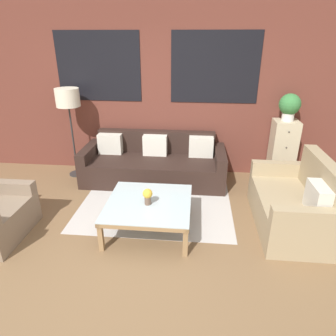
{
  "coord_description": "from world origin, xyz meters",
  "views": [
    {
      "loc": [
        0.69,
        -2.63,
        2.25
      ],
      "look_at": [
        0.32,
        1.22,
        0.55
      ],
      "focal_mm": 32.0,
      "sensor_mm": 36.0,
      "label": 1
    }
  ],
  "objects_px": {
    "potted_plant": "(290,106)",
    "flower_vase": "(148,195)",
    "floor_lamp": "(68,101)",
    "settee_vintage": "(294,205)",
    "drawer_cabinet": "(282,151)",
    "coffee_table": "(149,205)",
    "couch_dark": "(154,164)"
  },
  "relations": [
    {
      "from": "coffee_table",
      "to": "flower_vase",
      "type": "relative_size",
      "value": 5.05
    },
    {
      "from": "drawer_cabinet",
      "to": "potted_plant",
      "type": "distance_m",
      "value": 0.75
    },
    {
      "from": "flower_vase",
      "to": "floor_lamp",
      "type": "bearing_deg",
      "value": 134.51
    },
    {
      "from": "couch_dark",
      "to": "potted_plant",
      "type": "relative_size",
      "value": 5.47
    },
    {
      "from": "flower_vase",
      "to": "settee_vintage",
      "type": "bearing_deg",
      "value": 8.9
    },
    {
      "from": "settee_vintage",
      "to": "floor_lamp",
      "type": "relative_size",
      "value": 0.94
    },
    {
      "from": "floor_lamp",
      "to": "potted_plant",
      "type": "relative_size",
      "value": 3.53
    },
    {
      "from": "drawer_cabinet",
      "to": "potted_plant",
      "type": "xyz_separation_m",
      "value": [
        0.0,
        0.0,
        0.75
      ]
    },
    {
      "from": "settee_vintage",
      "to": "drawer_cabinet",
      "type": "distance_m",
      "value": 1.43
    },
    {
      "from": "couch_dark",
      "to": "settee_vintage",
      "type": "distance_m",
      "value": 2.28
    },
    {
      "from": "couch_dark",
      "to": "flower_vase",
      "type": "relative_size",
      "value": 11.42
    },
    {
      "from": "floor_lamp",
      "to": "potted_plant",
      "type": "height_order",
      "value": "floor_lamp"
    },
    {
      "from": "drawer_cabinet",
      "to": "settee_vintage",
      "type": "bearing_deg",
      "value": -96.57
    },
    {
      "from": "settee_vintage",
      "to": "coffee_table",
      "type": "bearing_deg",
      "value": -172.71
    },
    {
      "from": "potted_plant",
      "to": "flower_vase",
      "type": "height_order",
      "value": "potted_plant"
    },
    {
      "from": "drawer_cabinet",
      "to": "potted_plant",
      "type": "bearing_deg",
      "value": 90.0
    },
    {
      "from": "couch_dark",
      "to": "potted_plant",
      "type": "distance_m",
      "value": 2.34
    },
    {
      "from": "settee_vintage",
      "to": "coffee_table",
      "type": "relative_size",
      "value": 1.38
    },
    {
      "from": "floor_lamp",
      "to": "flower_vase",
      "type": "distance_m",
      "value": 2.33
    },
    {
      "from": "flower_vase",
      "to": "drawer_cabinet",
      "type": "bearing_deg",
      "value": 40.52
    },
    {
      "from": "coffee_table",
      "to": "flower_vase",
      "type": "xyz_separation_m",
      "value": [
        -0.0,
        -0.05,
        0.17
      ]
    },
    {
      "from": "couch_dark",
      "to": "settee_vintage",
      "type": "height_order",
      "value": "settee_vintage"
    },
    {
      "from": "couch_dark",
      "to": "flower_vase",
      "type": "xyz_separation_m",
      "value": [
        0.13,
        -1.47,
        0.22
      ]
    },
    {
      "from": "drawer_cabinet",
      "to": "potted_plant",
      "type": "height_order",
      "value": "potted_plant"
    },
    {
      "from": "couch_dark",
      "to": "drawer_cabinet",
      "type": "height_order",
      "value": "drawer_cabinet"
    },
    {
      "from": "settee_vintage",
      "to": "potted_plant",
      "type": "xyz_separation_m",
      "value": [
        0.16,
        1.41,
        0.96
      ]
    },
    {
      "from": "potted_plant",
      "to": "flower_vase",
      "type": "bearing_deg",
      "value": -139.48
    },
    {
      "from": "couch_dark",
      "to": "drawer_cabinet",
      "type": "bearing_deg",
      "value": 6.02
    },
    {
      "from": "settee_vintage",
      "to": "drawer_cabinet",
      "type": "xyz_separation_m",
      "value": [
        0.16,
        1.41,
        0.2
      ]
    },
    {
      "from": "drawer_cabinet",
      "to": "flower_vase",
      "type": "bearing_deg",
      "value": -139.48
    },
    {
      "from": "coffee_table",
      "to": "drawer_cabinet",
      "type": "xyz_separation_m",
      "value": [
        1.98,
        1.64,
        0.18
      ]
    },
    {
      "from": "floor_lamp",
      "to": "potted_plant",
      "type": "distance_m",
      "value": 3.52
    }
  ]
}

